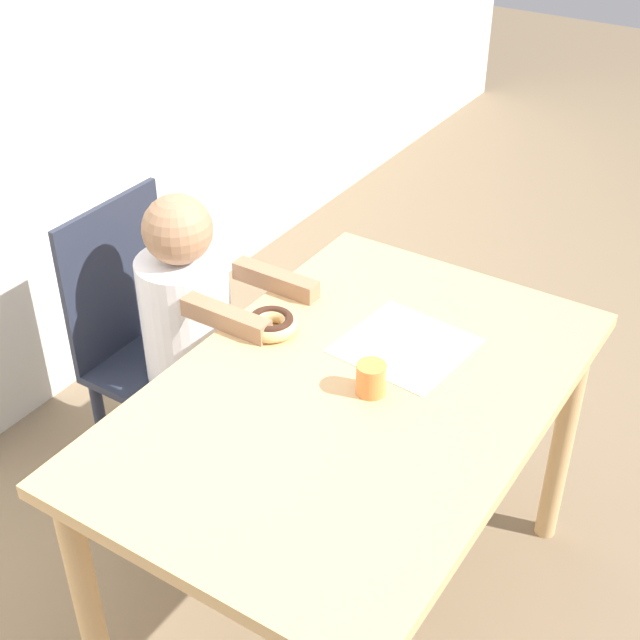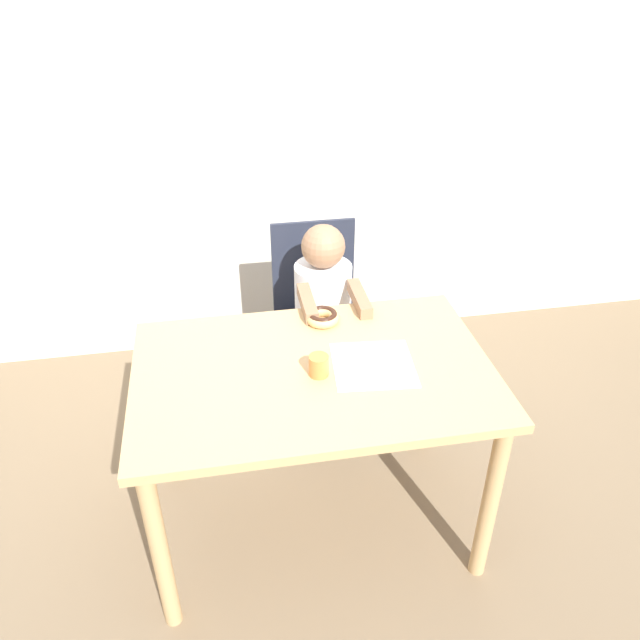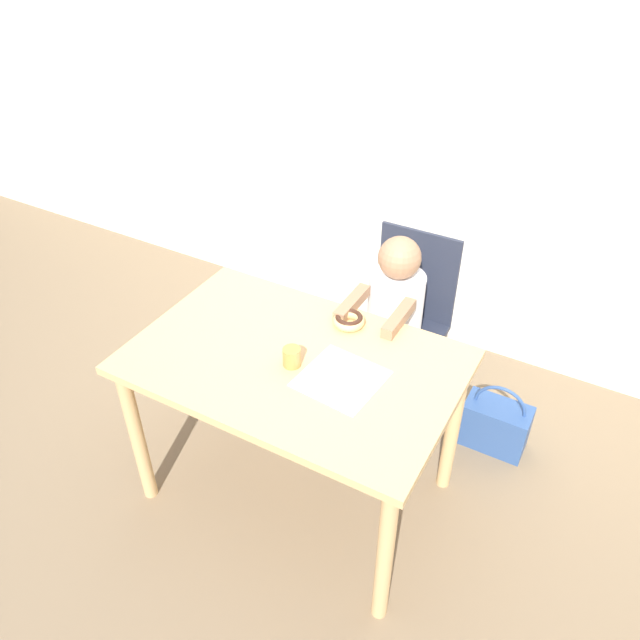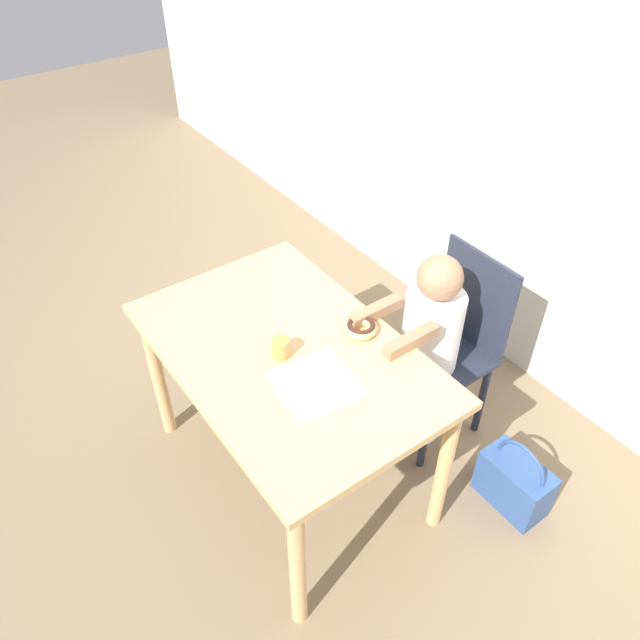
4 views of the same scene
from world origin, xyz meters
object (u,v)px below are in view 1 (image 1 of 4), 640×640
(chair, at_px, (159,353))
(cup, at_px, (371,379))
(handbag, at_px, (284,363))
(donut, at_px, (271,323))
(child_figure, at_px, (192,357))

(chair, xyz_separation_m, cup, (-0.14, -0.79, 0.33))
(handbag, xyz_separation_m, cup, (-0.68, -0.73, 0.68))
(donut, bearing_deg, cup, -102.68)
(child_figure, relative_size, handbag, 2.77)
(child_figure, bearing_deg, donut, -101.07)
(child_figure, xyz_separation_m, cup, (-0.14, -0.66, 0.29))
(child_figure, distance_m, donut, 0.44)
(donut, xyz_separation_m, cup, (-0.07, -0.33, 0.01))
(donut, bearing_deg, handbag, 33.49)
(handbag, bearing_deg, cup, -132.99)
(child_figure, xyz_separation_m, donut, (-0.07, -0.34, 0.28))
(donut, relative_size, handbag, 0.36)
(child_figure, bearing_deg, handbag, 6.82)
(donut, bearing_deg, chair, 81.96)
(chair, xyz_separation_m, handbag, (0.54, -0.06, -0.35))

